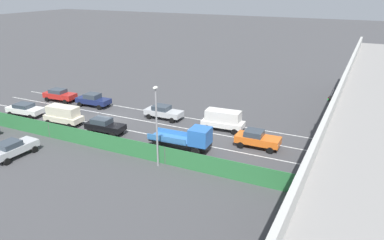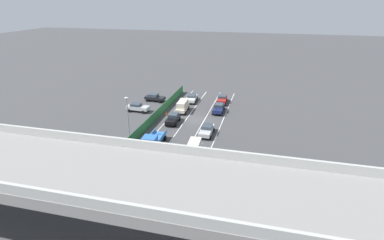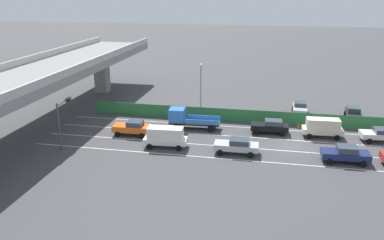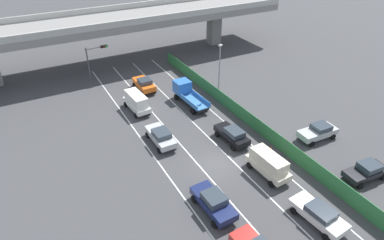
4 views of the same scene
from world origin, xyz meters
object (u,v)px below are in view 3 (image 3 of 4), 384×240
(traffic_cone, at_px, (298,126))
(car_van_cream, at_px, (323,127))
(car_sedan_navy, at_px, (346,154))
(car_hatchback_white, at_px, (382,134))
(parked_sedan_dark, at_px, (353,113))
(traffic_light, at_px, (63,114))
(parked_wagon_silver, at_px, (300,108))
(car_taxi_orange, at_px, (133,127))
(car_sedan_black, at_px, (270,126))
(car_van_white, at_px, (165,136))
(car_sedan_silver, at_px, (237,145))
(flatbed_truck_blue, at_px, (185,118))
(street_lamp, at_px, (201,86))

(traffic_cone, bearing_deg, car_van_cream, -135.32)
(car_sedan_navy, height_order, traffic_cone, car_sedan_navy)
(car_hatchback_white, relative_size, parked_sedan_dark, 1.09)
(traffic_light, bearing_deg, car_van_cream, -73.19)
(parked_wagon_silver, bearing_deg, traffic_light, 123.25)
(car_taxi_orange, bearing_deg, parked_sedan_dark, -67.23)
(car_taxi_orange, xyz_separation_m, parked_wagon_silver, (12.08, -19.77, -0.03))
(car_van_cream, bearing_deg, car_sedan_black, 89.41)
(car_taxi_orange, relative_size, car_van_white, 0.93)
(traffic_cone, bearing_deg, parked_sedan_dark, -55.21)
(car_sedan_silver, distance_m, parked_wagon_silver, 16.85)
(car_sedan_silver, height_order, parked_sedan_dark, car_sedan_silver)
(car_taxi_orange, relative_size, traffic_cone, 6.37)
(car_sedan_silver, relative_size, traffic_light, 0.88)
(car_sedan_silver, distance_m, flatbed_truck_blue, 9.58)
(car_sedan_navy, xyz_separation_m, parked_wagon_silver, (15.28, 3.39, -0.02))
(car_sedan_silver, xyz_separation_m, car_van_white, (0.24, 7.73, 0.37))
(car_van_cream, relative_size, car_van_white, 0.97)
(car_sedan_black, xyz_separation_m, car_sedan_silver, (-6.76, 3.38, -0.02))
(parked_sedan_dark, distance_m, traffic_light, 36.24)
(car_sedan_navy, bearing_deg, parked_sedan_dark, -13.25)
(car_hatchback_white, xyz_separation_m, car_sedan_silver, (-6.49, 15.70, 0.02))
(parked_wagon_silver, distance_m, street_lamp, 14.19)
(car_sedan_navy, bearing_deg, street_lamp, 56.45)
(car_hatchback_white, height_order, parked_wagon_silver, parked_wagon_silver)
(car_hatchback_white, distance_m, traffic_cone, 9.31)
(parked_wagon_silver, xyz_separation_m, street_lamp, (-4.40, 13.02, 3.52))
(car_van_cream, distance_m, car_van_white, 18.19)
(car_hatchback_white, bearing_deg, car_van_white, 104.95)
(car_taxi_orange, height_order, car_van_white, car_van_white)
(car_taxi_orange, xyz_separation_m, parked_sedan_dark, (11.13, -26.53, -0.05))
(car_taxi_orange, height_order, parked_sedan_dark, car_taxi_orange)
(car_sedan_black, distance_m, car_sedan_navy, 10.03)
(car_sedan_black, distance_m, car_sedan_silver, 7.56)
(car_sedan_navy, bearing_deg, car_van_white, 88.94)
(car_sedan_silver, relative_size, parked_wagon_silver, 1.03)
(car_hatchback_white, xyz_separation_m, car_sedan_navy, (-6.59, 5.01, 0.05))
(parked_sedan_dark, bearing_deg, traffic_light, 116.09)
(car_van_cream, bearing_deg, flatbed_truck_blue, 90.15)
(flatbed_truck_blue, bearing_deg, car_taxi_orange, 122.48)
(car_hatchback_white, relative_size, traffic_cone, 6.90)
(car_sedan_black, relative_size, traffic_cone, 6.44)
(car_hatchback_white, xyz_separation_m, traffic_cone, (2.70, 8.89, -0.55))
(parked_sedan_dark, bearing_deg, flatbed_truck_blue, 109.89)
(parked_sedan_dark, relative_size, parked_wagon_silver, 0.98)
(parked_wagon_silver, height_order, traffic_cone, parked_wagon_silver)
(car_sedan_black, height_order, car_sedan_silver, car_sedan_black)
(car_taxi_orange, distance_m, parked_wagon_silver, 23.17)
(car_sedan_navy, distance_m, parked_sedan_dark, 14.72)
(car_hatchback_white, height_order, car_sedan_black, car_sedan_black)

